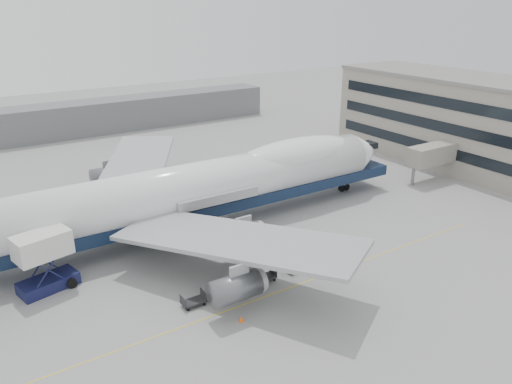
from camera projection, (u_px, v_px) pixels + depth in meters
ground at (249, 267)px, 55.58m from camera, size 260.00×260.00×0.00m
apron_line at (281, 291)px, 50.89m from camera, size 60.00×0.15×0.01m
hangar at (30, 125)px, 104.02m from camera, size 110.00×8.00×7.00m
airliner at (203, 187)px, 63.28m from camera, size 67.00×55.30×19.98m
catering_truck at (44, 259)px, 50.11m from camera, size 6.21×4.87×6.26m
traffic_cone at (241, 318)px, 46.01m from camera, size 0.43×0.43×0.63m
dolly_0 at (194, 301)px, 48.29m from camera, size 2.30×1.35×1.30m
dolly_1 at (231, 288)px, 50.41m from camera, size 2.30×1.35×1.30m
dolly_2 at (265, 277)px, 52.53m from camera, size 2.30×1.35×1.30m
dolly_3 at (296, 266)px, 54.64m from camera, size 2.30×1.35×1.30m
dolly_4 at (325, 256)px, 56.76m from camera, size 2.30×1.35×1.30m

